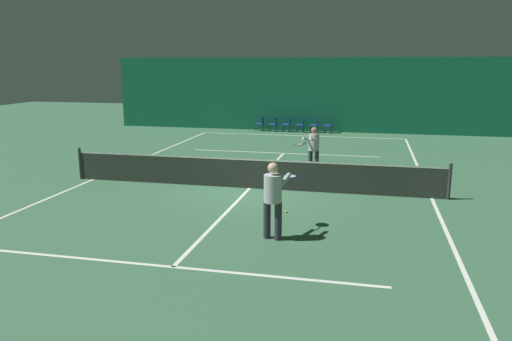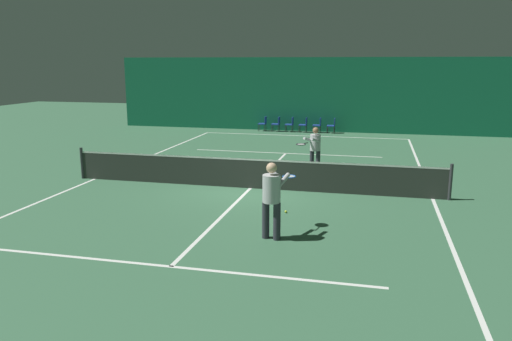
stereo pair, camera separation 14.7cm
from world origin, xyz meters
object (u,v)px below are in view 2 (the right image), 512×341
Objects in this scene: player_far at (315,147)px; courtside_chair_3 at (304,124)px; player_near at (272,195)px; tennis_ball at (286,212)px; courtside_chair_5 at (332,125)px; courtside_chair_1 at (277,123)px; courtside_chair_4 at (318,124)px; tennis_net at (250,173)px; courtside_chair_2 at (291,123)px; courtside_chair_0 at (264,123)px.

courtside_chair_3 is at bearing -146.68° from player_far.
player_near reaches higher than tennis_ball.
player_far reaches higher than courtside_chair_5.
tennis_ball is at bearing 0.52° from courtside_chair_5.
courtside_chair_1 and courtside_chair_3 have the same top height.
courtside_chair_1 is 2.39m from courtside_chair_4.
player_near is 17.73m from courtside_chair_4.
player_far is (0.09, 7.11, -0.06)m from player_near.
courtside_chair_3 is at bearing -90.00° from courtside_chair_4.
courtside_chair_1 is 1.00× the size of courtside_chair_3.
tennis_net is 14.29× the size of courtside_chair_2.
courtside_chair_1 is (-1.76, 13.34, -0.03)m from tennis_net.
player_far is at bearing 21.85° from courtside_chair_0.
player_near is 2.09× the size of courtside_chair_1.
courtside_chair_4 is at bearing 90.00° from courtside_chair_0.
courtside_chair_0 is 1.00× the size of courtside_chair_1.
player_near reaches higher than courtside_chair_0.
courtside_chair_3 is 12.73× the size of tennis_ball.
courtside_chair_2 and courtside_chair_3 have the same top height.
courtside_chair_4 is (3.18, 0.00, 0.00)m from courtside_chair_0.
tennis_ball is (3.32, -15.69, -0.45)m from courtside_chair_1.
tennis_net reaches higher than courtside_chair_2.
courtside_chair_4 is (1.59, 0.00, 0.00)m from courtside_chair_2.
player_near is 18.18m from courtside_chair_0.
courtside_chair_5 reaches higher than tennis_ball.
courtside_chair_1 is at bearing -90.00° from courtside_chair_5.
courtside_chair_1 and courtside_chair_2 have the same top height.
courtside_chair_2 is at bearing 90.00° from courtside_chair_1.
player_far is 24.98× the size of tennis_ball.
courtside_chair_2 and courtside_chair_5 have the same top height.
courtside_chair_3 is (-1.86, 10.58, -0.48)m from player_far.
player_near is at bearing 5.71° from courtside_chair_3.
courtside_chair_4 is at bearing 87.33° from tennis_net.
player_far reaches higher than tennis_ball.
courtside_chair_4 is 0.80m from courtside_chair_5.
courtside_chair_0 is 16.23m from tennis_ball.
tennis_net reaches higher than courtside_chair_1.
courtside_chair_1 is at bearing -90.00° from courtside_chair_3.
courtside_chair_2 is 1.00× the size of courtside_chair_5.
player_far is 10.60m from courtside_chair_5.
tennis_net is at bearing 4.16° from courtside_chair_2.
courtside_chair_4 is 12.73× the size of tennis_ball.
courtside_chair_0 is at bearing -90.00° from courtside_chair_1.
player_near is 1.07× the size of player_far.
player_near reaches higher than courtside_chair_1.
courtside_chair_0 is at bearing 104.70° from tennis_ball.
courtside_chair_0 is at bearing -90.00° from courtside_chair_4.
player_far reaches higher than courtside_chair_4.
player_near is 18.02m from courtside_chair_1.
courtside_chair_0 is 1.00× the size of courtside_chair_2.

